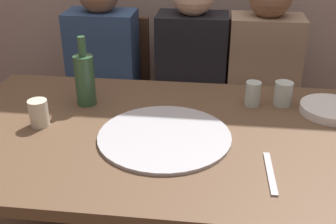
% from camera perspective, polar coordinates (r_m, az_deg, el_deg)
% --- Properties ---
extents(dining_table, '(1.55, 0.92, 0.74)m').
position_cam_1_polar(dining_table, '(1.52, -0.84, -5.08)').
color(dining_table, brown).
rests_on(dining_table, ground_plane).
extents(pizza_tray, '(0.46, 0.46, 0.01)m').
position_cam_1_polar(pizza_tray, '(1.44, -0.48, -3.34)').
color(pizza_tray, '#ADADB2').
rests_on(pizza_tray, dining_table).
extents(wine_bottle, '(0.08, 0.08, 0.28)m').
position_cam_1_polar(wine_bottle, '(1.68, -11.28, 4.48)').
color(wine_bottle, '#2D5133').
rests_on(wine_bottle, dining_table).
extents(tumbler_near, '(0.06, 0.06, 0.10)m').
position_cam_1_polar(tumbler_near, '(1.69, 11.49, 2.47)').
color(tumbler_near, '#B7C6BC').
rests_on(tumbler_near, dining_table).
extents(tumbler_far, '(0.07, 0.07, 0.10)m').
position_cam_1_polar(tumbler_far, '(1.57, -17.22, -0.12)').
color(tumbler_far, beige).
rests_on(tumbler_far, dining_table).
extents(wine_glass, '(0.07, 0.07, 0.10)m').
position_cam_1_polar(wine_glass, '(1.72, 15.43, 2.43)').
color(wine_glass, '#B7C6BC').
rests_on(wine_glass, dining_table).
extents(plate_stack, '(0.23, 0.23, 0.03)m').
position_cam_1_polar(plate_stack, '(1.72, 21.35, 0.34)').
color(plate_stack, white).
rests_on(plate_stack, dining_table).
extents(table_knife, '(0.02, 0.22, 0.01)m').
position_cam_1_polar(table_knife, '(1.30, 13.77, -8.07)').
color(table_knife, '#B7B7BC').
rests_on(table_knife, dining_table).
extents(chair_left, '(0.44, 0.44, 0.90)m').
position_cam_1_polar(chair_left, '(2.42, -8.12, 3.18)').
color(chair_left, '#472D1E').
rests_on(chair_left, ground_plane).
extents(chair_middle, '(0.44, 0.44, 0.90)m').
position_cam_1_polar(chair_middle, '(2.35, 3.19, 2.65)').
color(chair_middle, '#472D1E').
rests_on(chair_middle, ground_plane).
extents(chair_right, '(0.44, 0.44, 0.90)m').
position_cam_1_polar(chair_right, '(2.36, 12.26, 2.15)').
color(chair_right, '#472D1E').
rests_on(chair_right, ground_plane).
extents(guest_in_sweater, '(0.36, 0.56, 1.17)m').
position_cam_1_polar(guest_in_sweater, '(2.24, -9.28, 4.65)').
color(guest_in_sweater, navy).
rests_on(guest_in_sweater, ground_plane).
extents(guest_in_beanie, '(0.36, 0.56, 1.17)m').
position_cam_1_polar(guest_in_beanie, '(2.16, 2.99, 4.14)').
color(guest_in_beanie, black).
rests_on(guest_in_beanie, ground_plane).
extents(guest_by_wall, '(0.36, 0.56, 1.17)m').
position_cam_1_polar(guest_by_wall, '(2.17, 12.86, 3.58)').
color(guest_by_wall, '#937A60').
rests_on(guest_by_wall, ground_plane).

